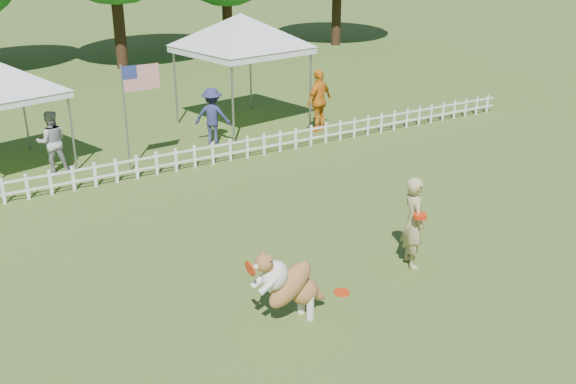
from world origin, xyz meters
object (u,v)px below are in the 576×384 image
at_px(flag_pole, 126,119).
at_px(canopy_tent_right, 242,72).
at_px(spectator_c, 319,100).
at_px(frisbee_on_turf, 342,292).
at_px(spectator_b, 213,116).
at_px(spectator_a, 52,142).
at_px(dog, 291,284).
at_px(handler, 414,222).

bearing_deg(flag_pole, canopy_tent_right, 23.37).
bearing_deg(spectator_c, frisbee_on_turf, 38.06).
bearing_deg(spectator_b, spectator_a, 39.73).
xyz_separation_m(dog, flag_pole, (0.17, 7.84, 0.68)).
relative_size(spectator_a, spectator_b, 0.98).
bearing_deg(flag_pole, spectator_c, 0.74).
relative_size(dog, canopy_tent_right, 0.39).
height_order(dog, canopy_tent_right, canopy_tent_right).
bearing_deg(spectator_b, frisbee_on_turf, 116.65).
relative_size(handler, canopy_tent_right, 0.50).
height_order(handler, dog, handler).
bearing_deg(frisbee_on_turf, canopy_tent_right, 70.83).
distance_m(dog, canopy_tent_right, 11.14).
distance_m(frisbee_on_turf, flag_pole, 7.74).
xyz_separation_m(frisbee_on_turf, flag_pole, (-0.97, 7.57, 1.31)).
distance_m(canopy_tent_right, spectator_c, 2.50).
bearing_deg(spectator_c, dog, 33.50).
bearing_deg(handler, spectator_c, -2.43).
distance_m(dog, flag_pole, 7.87).
distance_m(flag_pole, spectator_a, 1.94).
bearing_deg(spectator_a, flag_pole, 157.52).
bearing_deg(spectator_b, canopy_tent_right, -104.04).
xyz_separation_m(dog, frisbee_on_turf, (1.14, 0.27, -0.63)).
height_order(canopy_tent_right, spectator_c, canopy_tent_right).
bearing_deg(spectator_b, dog, 110.13).
bearing_deg(spectator_c, handler, 46.71).
relative_size(spectator_b, spectator_c, 0.85).
bearing_deg(spectator_c, spectator_b, -29.53).
relative_size(frisbee_on_turf, canopy_tent_right, 0.08).
xyz_separation_m(canopy_tent_right, spectator_c, (1.61, -1.77, -0.72)).
relative_size(canopy_tent_right, spectator_b, 2.10).
xyz_separation_m(handler, spectator_b, (0.18, 8.44, -0.04)).
distance_m(canopy_tent_right, spectator_a, 6.19).
bearing_deg(frisbee_on_turf, flag_pole, 97.29).
height_order(spectator_b, spectator_c, spectator_c).
bearing_deg(spectator_b, spectator_c, -151.01).
xyz_separation_m(handler, flag_pole, (-2.59, 7.40, 0.50)).
xyz_separation_m(spectator_a, spectator_c, (7.59, -0.45, 0.16)).
xyz_separation_m(frisbee_on_turf, spectator_c, (5.03, 8.06, 0.91)).
bearing_deg(dog, canopy_tent_right, 62.14).
relative_size(canopy_tent_right, spectator_a, 2.15).
bearing_deg(handler, flag_pole, 40.18).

